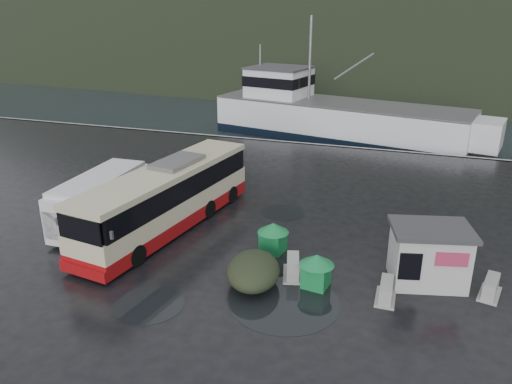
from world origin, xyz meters
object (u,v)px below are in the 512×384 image
(dome_tent, at_px, (253,283))
(jersey_barrier_b, at_px, (385,299))
(coach_bus, at_px, (170,227))
(white_van, at_px, (104,225))
(jersey_barrier_c, at_px, (489,295))
(ticket_kiosk, at_px, (425,281))
(waste_bin_left, at_px, (316,286))
(fishing_trawler, at_px, (339,124))
(waste_bin_right, at_px, (273,252))
(jersey_barrier_a, at_px, (293,275))

(dome_tent, height_order, jersey_barrier_b, dome_tent)
(coach_bus, relative_size, jersey_barrier_b, 8.00)
(white_van, bearing_deg, jersey_barrier_b, -11.41)
(jersey_barrier_c, bearing_deg, ticket_kiosk, 172.85)
(waste_bin_left, height_order, ticket_kiosk, ticket_kiosk)
(ticket_kiosk, height_order, fishing_trawler, fishing_trawler)
(ticket_kiosk, bearing_deg, white_van, 164.23)
(ticket_kiosk, bearing_deg, waste_bin_right, 162.04)
(waste_bin_left, distance_m, jersey_barrier_c, 6.91)
(dome_tent, xyz_separation_m, jersey_barrier_a, (1.40, 1.15, 0.00))
(waste_bin_right, relative_size, jersey_barrier_c, 0.99)
(waste_bin_left, height_order, fishing_trawler, fishing_trawler)
(jersey_barrier_b, distance_m, jersey_barrier_c, 4.24)
(waste_bin_right, bearing_deg, white_van, 179.17)
(dome_tent, bearing_deg, fishing_trawler, 92.82)
(white_van, relative_size, fishing_trawler, 0.23)
(dome_tent, relative_size, jersey_barrier_c, 2.07)
(waste_bin_right, bearing_deg, fishing_trawler, 93.06)
(white_van, relative_size, jersey_barrier_a, 4.06)
(waste_bin_left, xyz_separation_m, dome_tent, (-2.51, -0.62, 0.00))
(dome_tent, distance_m, ticket_kiosk, 7.23)
(dome_tent, relative_size, fishing_trawler, 0.11)
(white_van, distance_m, fishing_trawler, 28.35)
(ticket_kiosk, distance_m, jersey_barrier_a, 5.56)
(jersey_barrier_a, xyz_separation_m, jersey_barrier_c, (7.87, 0.97, 0.00))
(coach_bus, distance_m, white_van, 3.54)
(coach_bus, height_order, jersey_barrier_a, coach_bus)
(waste_bin_right, relative_size, ticket_kiosk, 0.46)
(dome_tent, xyz_separation_m, ticket_kiosk, (6.81, 2.44, 0.00))
(waste_bin_right, xyz_separation_m, fishing_trawler, (-1.46, 27.36, 0.00))
(white_van, relative_size, waste_bin_left, 4.53)
(fishing_trawler, bearing_deg, waste_bin_left, -70.00)
(waste_bin_left, distance_m, waste_bin_right, 3.48)
(coach_bus, height_order, jersey_barrier_b, coach_bus)
(waste_bin_left, bearing_deg, dome_tent, -166.11)
(white_van, height_order, ticket_kiosk, white_van)
(white_van, bearing_deg, ticket_kiosk, -3.89)
(dome_tent, relative_size, ticket_kiosk, 0.97)
(waste_bin_left, distance_m, ticket_kiosk, 4.66)
(waste_bin_left, bearing_deg, coach_bus, 158.62)
(jersey_barrier_a, distance_m, jersey_barrier_c, 7.93)
(waste_bin_right, bearing_deg, waste_bin_left, -42.89)
(waste_bin_right, distance_m, jersey_barrier_a, 2.33)
(waste_bin_left, xyz_separation_m, jersey_barrier_b, (2.82, -0.08, 0.00))
(waste_bin_right, xyz_separation_m, ticket_kiosk, (6.85, -0.56, 0.00))
(ticket_kiosk, xyz_separation_m, jersey_barrier_c, (2.45, -0.31, 0.00))
(waste_bin_left, height_order, jersey_barrier_b, waste_bin_left)
(dome_tent, bearing_deg, white_van, 161.58)
(white_van, height_order, waste_bin_right, white_van)
(waste_bin_right, height_order, ticket_kiosk, ticket_kiosk)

